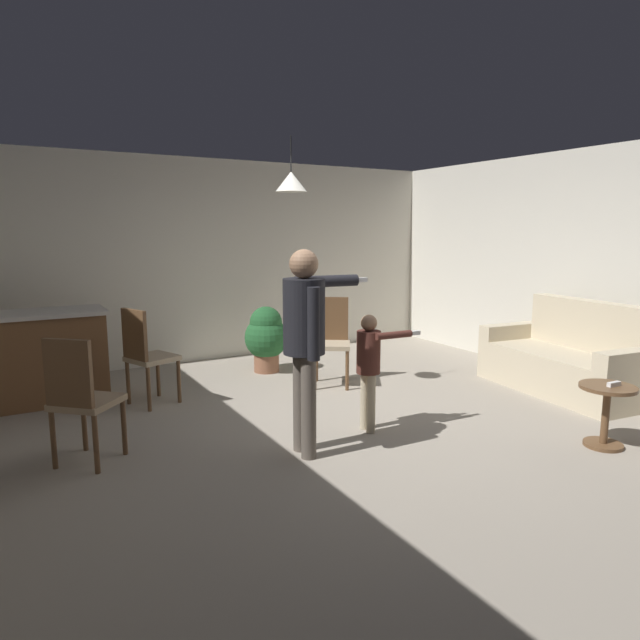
% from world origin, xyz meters
% --- Properties ---
extents(ground, '(7.68, 7.68, 0.00)m').
position_xyz_m(ground, '(0.00, 0.00, 0.00)').
color(ground, '#9E9384').
extents(wall_back, '(6.40, 0.10, 2.70)m').
position_xyz_m(wall_back, '(0.00, 3.20, 1.35)').
color(wall_back, silver).
rests_on(wall_back, ground).
extents(wall_right, '(0.10, 6.40, 2.70)m').
position_xyz_m(wall_right, '(3.20, 0.00, 1.35)').
color(wall_right, silver).
rests_on(wall_right, ground).
extents(couch_floral, '(1.05, 1.89, 1.00)m').
position_xyz_m(couch_floral, '(2.59, -0.28, 0.33)').
color(couch_floral, beige).
rests_on(couch_floral, ground).
extents(kitchen_counter, '(1.26, 0.66, 0.95)m').
position_xyz_m(kitchen_counter, '(-2.45, 2.15, 0.48)').
color(kitchen_counter, brown).
rests_on(kitchen_counter, ground).
extents(side_table_by_couch, '(0.44, 0.44, 0.52)m').
position_xyz_m(side_table_by_couch, '(1.46, -1.48, 0.33)').
color(side_table_by_couch, brown).
rests_on(side_table_by_couch, ground).
extents(person_adult, '(0.82, 0.47, 1.63)m').
position_xyz_m(person_adult, '(-0.74, -0.38, 1.01)').
color(person_adult, '#60564C').
rests_on(person_adult, ground).
extents(person_child, '(0.55, 0.33, 1.05)m').
position_xyz_m(person_child, '(-0.02, -0.21, 0.65)').
color(person_child, tan).
rests_on(person_child, ground).
extents(dining_chair_by_counter, '(0.58, 0.58, 1.00)m').
position_xyz_m(dining_chair_by_counter, '(0.48, 1.25, 0.55)').
color(dining_chair_by_counter, brown).
rests_on(dining_chair_by_counter, ground).
extents(dining_chair_near_wall, '(0.59, 0.59, 1.00)m').
position_xyz_m(dining_chair_near_wall, '(-2.31, 0.27, 0.55)').
color(dining_chair_near_wall, brown).
rests_on(dining_chair_near_wall, ground).
extents(dining_chair_centre_back, '(0.54, 0.54, 1.00)m').
position_xyz_m(dining_chair_centre_back, '(-1.55, 1.52, 0.55)').
color(dining_chair_centre_back, brown).
rests_on(dining_chair_centre_back, ground).
extents(potted_plant_corner, '(0.54, 0.54, 0.83)m').
position_xyz_m(potted_plant_corner, '(0.06, 2.15, 0.46)').
color(potted_plant_corner, brown).
rests_on(potted_plant_corner, ground).
extents(spare_remote_on_table, '(0.13, 0.04, 0.04)m').
position_xyz_m(spare_remote_on_table, '(1.48, -1.51, 0.54)').
color(spare_remote_on_table, white).
rests_on(spare_remote_on_table, side_table_by_couch).
extents(ceiling_light_pendant, '(0.32, 0.32, 0.55)m').
position_xyz_m(ceiling_light_pendant, '(-0.13, 1.05, 2.25)').
color(ceiling_light_pendant, silver).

